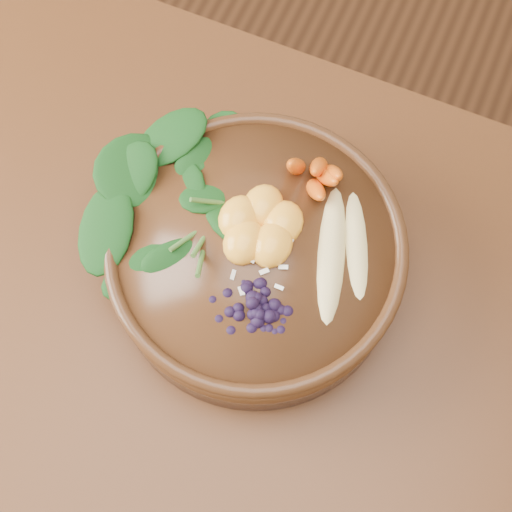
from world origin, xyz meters
TOP-DOWN VIEW (x-y plane):
  - ground at (0.00, 0.00)m, footprint 4.00×4.00m
  - dining_table at (0.00, 0.00)m, footprint 1.60×0.90m
  - stoneware_bowl at (0.03, 0.14)m, footprint 0.40×0.40m
  - kale_heap at (-0.04, 0.19)m, footprint 0.26×0.24m
  - carrot_cluster at (0.06, 0.24)m, footprint 0.08×0.08m
  - banana_halves at (0.12, 0.17)m, footprint 0.11×0.19m
  - mandarin_cluster at (0.02, 0.16)m, footprint 0.12×0.13m
  - blueberry_pile at (0.05, 0.08)m, footprint 0.18×0.15m
  - coconut_flakes at (0.04, 0.12)m, footprint 0.12×0.10m

SIDE VIEW (x-z plane):
  - ground at x=0.00m, z-range 0.00..0.00m
  - dining_table at x=0.00m, z-range 0.28..1.03m
  - stoneware_bowl at x=0.03m, z-range 0.75..0.84m
  - coconut_flakes at x=0.04m, z-range 0.84..0.85m
  - banana_halves at x=0.12m, z-range 0.84..0.87m
  - mandarin_cluster at x=0.02m, z-range 0.84..0.87m
  - blueberry_pile at x=0.05m, z-range 0.84..0.88m
  - kale_heap at x=-0.04m, z-range 0.84..0.89m
  - carrot_cluster at x=0.06m, z-range 0.84..0.93m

